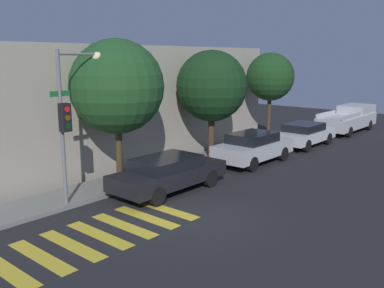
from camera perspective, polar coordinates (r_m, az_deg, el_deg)
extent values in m
plane|color=black|center=(13.73, -1.14, -9.51)|extent=(60.00, 60.00, 0.00)
cube|color=slate|center=(16.63, -11.89, -5.72)|extent=(26.00, 1.91, 0.14)
cube|color=#A89E8E|center=(19.70, -19.96, 4.39)|extent=(26.00, 6.00, 5.44)
cube|color=gold|center=(11.38, -23.57, -15.13)|extent=(0.45, 2.60, 0.00)
cube|color=gold|center=(11.74, -19.51, -13.98)|extent=(0.45, 2.60, 0.00)
cube|color=gold|center=(12.15, -15.75, -12.84)|extent=(0.45, 2.60, 0.00)
cube|color=gold|center=(12.61, -12.28, -11.73)|extent=(0.45, 2.60, 0.00)
cube|color=gold|center=(13.12, -9.09, -10.67)|extent=(0.45, 2.60, 0.00)
cube|color=gold|center=(13.67, -6.17, -9.66)|extent=(0.45, 2.60, 0.00)
cube|color=gold|center=(14.26, -3.49, -8.71)|extent=(0.45, 2.60, 0.00)
cylinder|color=slate|center=(14.38, -16.93, 1.65)|extent=(0.12, 0.12, 5.17)
cube|color=black|center=(14.14, -16.58, 3.42)|extent=(0.30, 0.30, 0.90)
cylinder|color=red|center=(13.97, -16.29, 4.46)|extent=(0.18, 0.02, 0.18)
cylinder|color=#593D0A|center=(14.01, -16.22, 3.36)|extent=(0.18, 0.02, 0.18)
cylinder|color=#0C3819|center=(14.04, -16.16, 2.27)|extent=(0.18, 0.02, 0.18)
cube|color=#19662D|center=(14.24, -17.21, 6.43)|extent=(0.70, 0.02, 0.18)
cylinder|color=slate|center=(14.61, -14.93, 11.52)|extent=(1.52, 0.08, 0.08)
sphere|color=#F9E5B2|center=(15.05, -12.48, 11.24)|extent=(0.36, 0.36, 0.36)
cube|color=black|center=(15.96, -3.08, -4.15)|extent=(4.65, 1.84, 0.57)
cube|color=black|center=(15.75, -3.40, -2.49)|extent=(2.42, 1.62, 0.43)
cylinder|color=black|center=(17.59, -1.75, -3.61)|extent=(0.68, 0.22, 0.68)
cylinder|color=black|center=(16.55, 2.48, -4.59)|extent=(0.68, 0.22, 0.68)
cylinder|color=black|center=(15.68, -8.95, -5.64)|extent=(0.68, 0.22, 0.68)
cylinder|color=black|center=(14.50, -4.68, -6.96)|extent=(0.68, 0.22, 0.68)
cube|color=#B7BABF|center=(20.33, 8.20, -0.66)|extent=(4.37, 1.83, 0.69)
cube|color=black|center=(20.13, 8.08, 0.86)|extent=(2.27, 1.61, 0.44)
cylinder|color=black|center=(21.96, 8.28, -0.68)|extent=(0.68, 0.22, 0.68)
cylinder|color=black|center=(21.14, 12.05, -1.29)|extent=(0.68, 0.22, 0.68)
cylinder|color=black|center=(19.78, 4.03, -1.93)|extent=(0.68, 0.22, 0.68)
cylinder|color=black|center=(18.87, 8.05, -2.68)|extent=(0.68, 0.22, 0.68)
cube|color=silver|center=(24.80, 14.73, 1.12)|extent=(4.31, 1.85, 0.56)
cube|color=black|center=(24.63, 14.67, 2.20)|extent=(2.24, 1.63, 0.42)
cylinder|color=black|center=(26.40, 14.37, 1.13)|extent=(0.68, 0.22, 0.68)
cylinder|color=black|center=(25.71, 17.68, 0.68)|extent=(0.68, 0.22, 0.68)
cylinder|color=black|center=(24.07, 11.50, 0.28)|extent=(0.68, 0.22, 0.68)
cylinder|color=black|center=(23.32, 15.06, -0.24)|extent=(0.68, 0.22, 0.68)
cube|color=#BCBCC1|center=(30.40, 19.94, 2.89)|extent=(5.79, 1.94, 0.80)
cube|color=#BCBCC1|center=(31.80, 21.07, 4.39)|extent=(2.61, 1.79, 0.55)
cube|color=#BCBCC1|center=(29.32, 17.43, 3.82)|extent=(2.90, 0.08, 0.28)
cube|color=#BCBCC1|center=(28.69, 20.55, 3.46)|extent=(2.90, 0.08, 0.28)
cylinder|color=black|center=(32.43, 19.60, 2.70)|extent=(0.68, 0.22, 0.68)
cylinder|color=black|center=(31.84, 22.54, 2.33)|extent=(0.68, 0.22, 0.68)
cylinder|color=black|center=(29.14, 16.99, 1.94)|extent=(0.68, 0.22, 0.68)
cylinder|color=black|center=(28.49, 20.22, 1.52)|extent=(0.68, 0.22, 0.68)
cylinder|color=#42301E|center=(16.53, -9.68, -1.42)|extent=(0.25, 0.25, 2.54)
sphere|color=#1E4721|center=(16.16, -9.99, 7.56)|extent=(3.51, 3.51, 3.51)
cylinder|color=#42301E|center=(20.52, 2.58, 0.97)|extent=(0.31, 0.31, 2.35)
sphere|color=#143316|center=(20.22, 2.64, 7.75)|extent=(3.33, 3.33, 3.33)
cylinder|color=#42301E|center=(24.78, 10.19, 3.20)|extent=(0.22, 0.22, 2.85)
sphere|color=#193D19|center=(24.56, 10.39, 8.81)|extent=(2.67, 2.67, 2.67)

